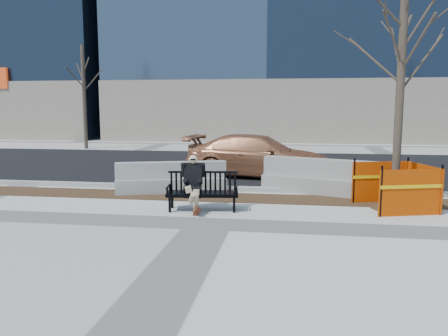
% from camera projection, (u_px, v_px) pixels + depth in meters
% --- Properties ---
extents(ground, '(120.00, 120.00, 0.00)m').
position_uv_depth(ground, '(209.00, 224.00, 8.95)').
color(ground, beige).
rests_on(ground, ground).
extents(mulch_strip, '(40.00, 1.20, 0.02)m').
position_uv_depth(mulch_strip, '(227.00, 197.00, 11.50)').
color(mulch_strip, '#47301C').
rests_on(mulch_strip, ground).
extents(asphalt_street, '(60.00, 10.40, 0.01)m').
position_uv_depth(asphalt_street, '(249.00, 166.00, 17.57)').
color(asphalt_street, black).
rests_on(asphalt_street, ground).
extents(curb, '(60.00, 0.25, 0.12)m').
position_uv_depth(curb, '(232.00, 189.00, 12.42)').
color(curb, '#9E9B93').
rests_on(curb, ground).
extents(bench, '(1.70, 0.79, 0.87)m').
position_uv_depth(bench, '(203.00, 210.00, 10.12)').
color(bench, black).
rests_on(bench, ground).
extents(seated_man, '(0.64, 0.95, 1.24)m').
position_uv_depth(seated_man, '(193.00, 210.00, 10.17)').
color(seated_man, black).
rests_on(seated_man, ground).
extents(tree_fence, '(2.72, 2.72, 5.48)m').
position_uv_depth(tree_fence, '(394.00, 209.00, 10.29)').
color(tree_fence, '#EC4600').
rests_on(tree_fence, ground).
extents(sedan, '(4.99, 2.49, 1.39)m').
position_uv_depth(sedan, '(258.00, 177.00, 14.91)').
color(sedan, '#9D5E3B').
rests_on(sedan, ground).
extents(jersey_barrier_left, '(3.00, 1.44, 0.85)m').
position_uv_depth(jersey_barrier_left, '(172.00, 192.00, 12.20)').
color(jersey_barrier_left, '#97958E').
rests_on(jersey_barrier_left, ground).
extents(jersey_barrier_right, '(3.34, 1.76, 0.95)m').
position_uv_depth(jersey_barrier_right, '(323.00, 194.00, 11.98)').
color(jersey_barrier_right, gray).
rests_on(jersey_barrier_right, ground).
extents(far_tree_left, '(2.61, 2.61, 6.02)m').
position_uv_depth(far_tree_left, '(86.00, 149.00, 24.70)').
color(far_tree_left, '#4E3F32').
rests_on(far_tree_left, ground).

